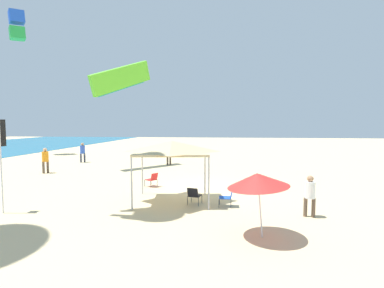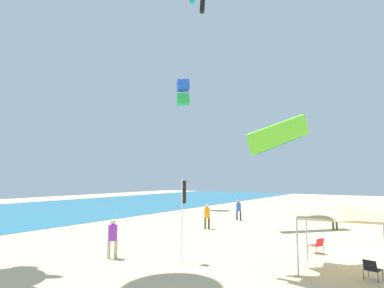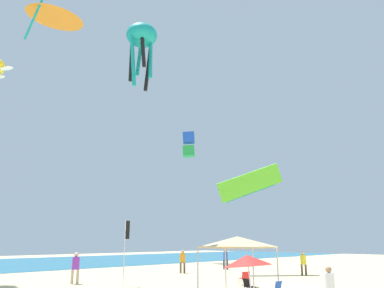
# 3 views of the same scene
# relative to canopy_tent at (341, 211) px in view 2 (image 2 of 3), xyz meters

# --- Properties ---
(ground) EXTENTS (120.00, 120.00, 0.10)m
(ground) POSITION_rel_canopy_tent_xyz_m (2.68, -0.96, -2.60)
(ground) COLOR #D6BC8C
(ocean_strip) EXTENTS (120.00, 26.93, 0.02)m
(ocean_strip) POSITION_rel_canopy_tent_xyz_m (2.68, 34.54, -2.54)
(ocean_strip) COLOR teal
(ocean_strip) RESTS_ON ground
(canopy_tent) EXTENTS (3.25, 3.68, 2.87)m
(canopy_tent) POSITION_rel_canopy_tent_xyz_m (0.00, 0.00, 0.00)
(canopy_tent) COLOR #B7B7BC
(canopy_tent) RESTS_ON ground
(folding_chair_right_of_tent) EXTENTS (0.77, 0.80, 0.82)m
(folding_chair_right_of_tent) POSITION_rel_canopy_tent_xyz_m (2.92, 1.72, -2.08)
(folding_chair_right_of_tent) COLOR black
(folding_chair_right_of_tent) RESTS_ON ground
(folding_chair_left_of_tent) EXTENTS (0.73, 0.65, 0.82)m
(folding_chair_left_of_tent) POSITION_rel_canopy_tent_xyz_m (-0.54, -1.09, -2.08)
(folding_chair_left_of_tent) COLOR black
(folding_chair_left_of_tent) RESTS_ON ground
(banner_flag) EXTENTS (0.36, 0.06, 3.95)m
(banner_flag) POSITION_rel_canopy_tent_xyz_m (-2.56, 6.57, -0.18)
(banner_flag) COLOR silver
(banner_flag) RESTS_ON ground
(person_far_stroller) EXTENTS (0.48, 0.45, 1.89)m
(person_far_stroller) POSITION_rel_canopy_tent_xyz_m (6.54, 10.79, -1.44)
(person_far_stroller) COLOR brown
(person_far_stroller) RESTS_ON ground
(person_watching_sky) EXTENTS (0.46, 0.46, 1.92)m
(person_watching_sky) POSITION_rel_canopy_tent_xyz_m (-3.88, 9.93, -1.43)
(person_watching_sky) COLOR #C6B28C
(person_watching_sky) RESTS_ON ground
(person_kite_handler) EXTENTS (0.44, 0.46, 1.87)m
(person_kite_handler) POSITION_rel_canopy_tent_xyz_m (12.45, 10.95, -1.45)
(person_kite_handler) COLOR #33384C
(person_kite_handler) RESTS_ON ground
(person_beachcomber) EXTENTS (0.43, 0.43, 1.82)m
(person_beachcomber) POSITION_rel_canopy_tent_xyz_m (11.69, 2.46, -1.48)
(person_beachcomber) COLOR brown
(person_beachcomber) RESTS_ON ground
(kite_box_blue) EXTENTS (2.20, 2.21, 3.30)m
(kite_box_blue) POSITION_rel_canopy_tent_xyz_m (18.38, 21.70, 12.57)
(kite_box_blue) COLOR blue
(kite_parafoil_lime) EXTENTS (5.15, 3.64, 3.57)m
(kite_parafoil_lime) POSITION_rel_canopy_tent_xyz_m (10.01, 6.09, 4.89)
(kite_parafoil_lime) COLOR #66D82D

